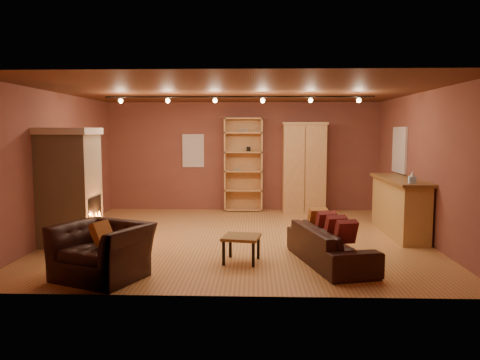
{
  "coord_description": "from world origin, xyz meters",
  "views": [
    {
      "loc": [
        0.33,
        -8.92,
        2.06
      ],
      "look_at": [
        0.02,
        0.2,
        1.1
      ],
      "focal_mm": 35.0,
      "sensor_mm": 36.0,
      "label": 1
    }
  ],
  "objects_px": {
    "fireplace": "(70,186)",
    "bar_counter": "(399,206)",
    "armoire": "(304,167)",
    "armchair": "(102,242)",
    "coffee_table": "(241,240)",
    "bookcase": "(244,164)",
    "loveseat": "(330,238)"
  },
  "relations": [
    {
      "from": "bookcase",
      "to": "fireplace",
      "type": "bearing_deg",
      "value": -129.39
    },
    {
      "from": "bookcase",
      "to": "loveseat",
      "type": "bearing_deg",
      "value": -73.09
    },
    {
      "from": "armoire",
      "to": "bookcase",
      "type": "bearing_deg",
      "value": 173.94
    },
    {
      "from": "bar_counter",
      "to": "loveseat",
      "type": "bearing_deg",
      "value": -128.49
    },
    {
      "from": "bookcase",
      "to": "bar_counter",
      "type": "bearing_deg",
      "value": -40.47
    },
    {
      "from": "bookcase",
      "to": "armchair",
      "type": "relative_size",
      "value": 1.73
    },
    {
      "from": "bookcase",
      "to": "armchair",
      "type": "height_order",
      "value": "bookcase"
    },
    {
      "from": "armoire",
      "to": "loveseat",
      "type": "height_order",
      "value": "armoire"
    },
    {
      "from": "fireplace",
      "to": "bookcase",
      "type": "height_order",
      "value": "bookcase"
    },
    {
      "from": "fireplace",
      "to": "loveseat",
      "type": "xyz_separation_m",
      "value": [
        4.54,
        -1.14,
        -0.66
      ]
    },
    {
      "from": "coffee_table",
      "to": "bar_counter",
      "type": "bearing_deg",
      "value": 34.32
    },
    {
      "from": "loveseat",
      "to": "armchair",
      "type": "distance_m",
      "value": 3.42
    },
    {
      "from": "bookcase",
      "to": "bar_counter",
      "type": "relative_size",
      "value": 1.02
    },
    {
      "from": "fireplace",
      "to": "armchair",
      "type": "height_order",
      "value": "fireplace"
    },
    {
      "from": "armoire",
      "to": "bar_counter",
      "type": "bearing_deg",
      "value": -57.19
    },
    {
      "from": "armchair",
      "to": "coffee_table",
      "type": "xyz_separation_m",
      "value": [
        1.93,
        0.86,
        -0.16
      ]
    },
    {
      "from": "bookcase",
      "to": "armchair",
      "type": "distance_m",
      "value": 6.02
    },
    {
      "from": "bar_counter",
      "to": "coffee_table",
      "type": "height_order",
      "value": "bar_counter"
    },
    {
      "from": "fireplace",
      "to": "bar_counter",
      "type": "relative_size",
      "value": 0.9
    },
    {
      "from": "fireplace",
      "to": "armchair",
      "type": "xyz_separation_m",
      "value": [
        1.22,
        -1.96,
        -0.54
      ]
    },
    {
      "from": "bookcase",
      "to": "armoire",
      "type": "bearing_deg",
      "value": -6.06
    },
    {
      "from": "loveseat",
      "to": "armchair",
      "type": "xyz_separation_m",
      "value": [
        -3.31,
        -0.83,
        0.12
      ]
    },
    {
      "from": "fireplace",
      "to": "armoire",
      "type": "distance_m",
      "value": 5.81
    },
    {
      "from": "fireplace",
      "to": "armchair",
      "type": "bearing_deg",
      "value": -58.1
    },
    {
      "from": "bookcase",
      "to": "coffee_table",
      "type": "relative_size",
      "value": 3.73
    },
    {
      "from": "bookcase",
      "to": "armoire",
      "type": "relative_size",
      "value": 1.05
    },
    {
      "from": "fireplace",
      "to": "bar_counter",
      "type": "bearing_deg",
      "value": 9.18
    },
    {
      "from": "bar_counter",
      "to": "armoire",
      "type": "bearing_deg",
      "value": 122.81
    },
    {
      "from": "armchair",
      "to": "bar_counter",
      "type": "bearing_deg",
      "value": 54.1
    },
    {
      "from": "bar_counter",
      "to": "loveseat",
      "type": "relative_size",
      "value": 1.15
    },
    {
      "from": "fireplace",
      "to": "armchair",
      "type": "relative_size",
      "value": 1.53
    },
    {
      "from": "bookcase",
      "to": "bar_counter",
      "type": "xyz_separation_m",
      "value": [
        3.18,
        -2.72,
        -0.65
      ]
    }
  ]
}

